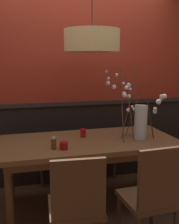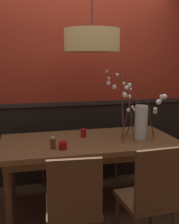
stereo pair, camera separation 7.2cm
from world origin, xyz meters
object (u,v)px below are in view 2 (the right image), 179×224
at_px(candle_holder_nearer_edge, 83,133).
at_px(dining_table, 90,147).
at_px(chair_near_side_left, 73,205).
at_px(pendant_lamp, 92,41).
at_px(chair_near_side_right, 150,196).
at_px(candle_holder_nearer_center, 63,145).
at_px(chair_far_side_left, 57,141).
at_px(chair_far_side_right, 97,137).
at_px(condiment_bottle, 53,143).
at_px(vase_with_blossoms, 140,119).

bearing_deg(candle_holder_nearer_edge, dining_table, -71.89).
height_order(chair_near_side_left, pendant_lamp, pendant_lamp).
height_order(chair_near_side_right, chair_near_side_left, chair_near_side_right).
distance_m(candle_holder_nearer_center, candle_holder_nearer_edge, 0.47).
xyz_separation_m(chair_far_side_left, candle_holder_nearer_center, (-0.07, -1.10, 0.28)).
height_order(candle_holder_nearer_center, pendant_lamp, pendant_lamp).
xyz_separation_m(chair_near_side_right, candle_holder_nearer_edge, (-0.33, 0.99, 0.29)).
bearing_deg(chair_far_side_right, chair_near_side_left, -110.85).
xyz_separation_m(chair_near_side_right, condiment_bottle, (-0.71, 0.65, 0.30)).
xyz_separation_m(candle_holder_nearer_center, pendant_lamp, (0.35, 0.27, 0.99)).
relative_size(vase_with_blossoms, condiment_bottle, 6.40).
bearing_deg(pendant_lamp, candle_holder_nearer_edge, 123.96).
bearing_deg(vase_with_blossoms, pendant_lamp, 168.64).
height_order(chair_far_side_right, condiment_bottle, chair_far_side_right).
bearing_deg(dining_table, chair_near_side_left, -111.28).
height_order(chair_near_side_right, chair_far_side_left, chair_near_side_right).
bearing_deg(chair_far_side_left, chair_near_side_right, -72.51).
height_order(dining_table, chair_near_side_right, chair_near_side_right).
bearing_deg(pendant_lamp, chair_near_side_right, -73.36).
bearing_deg(candle_holder_nearer_center, chair_far_side_right, 59.87).
bearing_deg(chair_near_side_right, condiment_bottle, 137.27).
distance_m(chair_near_side_right, chair_far_side_left, 1.80).
distance_m(chair_far_side_right, candle_holder_nearer_edge, 0.86).
xyz_separation_m(chair_near_side_left, candle_holder_nearer_center, (0.01, 0.61, 0.28)).
height_order(chair_far_side_left, candle_holder_nearer_center, chair_far_side_left).
distance_m(chair_far_side_left, vase_with_blossoms, 1.30).
relative_size(chair_far_side_right, pendant_lamp, 0.83).
relative_size(chair_far_side_right, chair_near_side_left, 1.05).
height_order(vase_with_blossoms, condiment_bottle, vase_with_blossoms).
distance_m(dining_table, candle_holder_nearer_edge, 0.18).
height_order(chair_near_side_left, candle_holder_nearer_edge, chair_near_side_left).
xyz_separation_m(chair_near_side_right, candle_holder_nearer_center, (-0.62, 0.62, 0.28)).
distance_m(chair_far_side_left, chair_near_side_left, 1.71).
relative_size(candle_holder_nearer_center, candle_holder_nearer_edge, 0.88).
height_order(chair_near_side_right, candle_holder_nearer_edge, chair_near_side_right).
relative_size(candle_holder_nearer_edge, pendant_lamp, 0.08).
height_order(chair_near_side_right, pendant_lamp, pendant_lamp).
height_order(dining_table, candle_holder_nearer_center, candle_holder_nearer_center).
height_order(candle_holder_nearer_center, candle_holder_nearer_edge, candle_holder_nearer_edge).
distance_m(vase_with_blossoms, condiment_bottle, 0.97).
bearing_deg(chair_near_side_right, chair_far_side_left, 107.49).
xyz_separation_m(chair_far_side_left, pendant_lamp, (0.28, -0.83, 1.27)).
xyz_separation_m(candle_holder_nearer_edge, condiment_bottle, (-0.37, -0.33, 0.01)).
bearing_deg(condiment_bottle, dining_table, 27.25).
height_order(candle_holder_nearer_center, condiment_bottle, condiment_bottle).
xyz_separation_m(chair_far_side_left, condiment_bottle, (-0.17, -1.06, 0.29)).
bearing_deg(candle_holder_nearer_edge, chair_near_side_right, -71.30).
xyz_separation_m(chair_far_side_left, chair_near_side_left, (-0.09, -1.71, -0.01)).
distance_m(candle_holder_nearer_edge, pendant_lamp, 0.99).
relative_size(chair_far_side_left, chair_far_side_right, 0.97).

